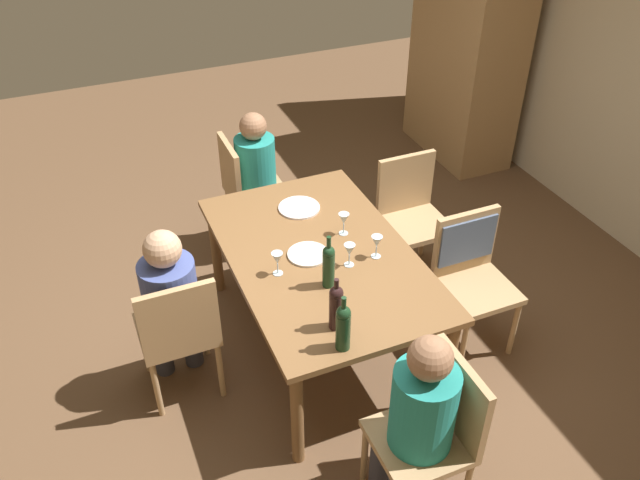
# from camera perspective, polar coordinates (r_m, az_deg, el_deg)

# --- Properties ---
(ground_plane) EXTENTS (10.00, 10.00, 0.00)m
(ground_plane) POSITION_cam_1_polar(r_m,az_deg,el_deg) (4.47, -0.00, -8.79)
(ground_plane) COLOR brown
(armoire_cabinet) EXTENTS (1.18, 0.62, 2.18)m
(armoire_cabinet) POSITION_cam_1_polar(r_m,az_deg,el_deg) (6.35, 12.74, 16.47)
(armoire_cabinet) COLOR #A87F51
(armoire_cabinet) RESTS_ON ground_plane
(dining_table) EXTENTS (1.73, 1.07, 0.75)m
(dining_table) POSITION_cam_1_polar(r_m,az_deg,el_deg) (4.02, -0.00, -2.05)
(dining_table) COLOR brown
(dining_table) RESTS_ON ground_plane
(chair_right_end) EXTENTS (0.44, 0.44, 0.92)m
(chair_right_end) POSITION_cam_1_polar(r_m,az_deg,el_deg) (3.38, 9.99, -15.65)
(chair_right_end) COLOR tan
(chair_right_end) RESTS_ON ground_plane
(chair_left_end) EXTENTS (0.44, 0.44, 0.92)m
(chair_left_end) POSITION_cam_1_polar(r_m,az_deg,el_deg) (5.04, -6.44, 4.62)
(chair_left_end) COLOR tan
(chair_left_end) RESTS_ON ground_plane
(chair_near) EXTENTS (0.44, 0.44, 0.92)m
(chair_near) POSITION_cam_1_polar(r_m,az_deg,el_deg) (3.87, -12.20, -7.59)
(chair_near) COLOR tan
(chair_near) RESTS_ON ground_plane
(chair_far_right) EXTENTS (0.46, 0.44, 0.92)m
(chair_far_right) POSITION_cam_1_polar(r_m,az_deg,el_deg) (4.26, 12.85, -1.84)
(chair_far_right) COLOR tan
(chair_far_right) RESTS_ON ground_plane
(chair_far_left) EXTENTS (0.44, 0.44, 0.92)m
(chair_far_left) POSITION_cam_1_polar(r_m,az_deg,el_deg) (4.79, 7.92, 2.61)
(chair_far_left) COLOR tan
(chair_far_left) RESTS_ON ground_plane
(person_woman_host) EXTENTS (0.31, 0.36, 1.15)m
(person_woman_host) POSITION_cam_1_polar(r_m,az_deg,el_deg) (3.23, 8.46, -14.93)
(person_woman_host) COLOR #33333D
(person_woman_host) RESTS_ON ground_plane
(person_man_bearded) EXTENTS (0.30, 0.35, 1.12)m
(person_man_bearded) POSITION_cam_1_polar(r_m,az_deg,el_deg) (5.01, -5.30, 6.04)
(person_man_bearded) COLOR #33333D
(person_man_bearded) RESTS_ON ground_plane
(person_man_guest) EXTENTS (0.36, 0.32, 1.15)m
(person_man_guest) POSITION_cam_1_polar(r_m,az_deg,el_deg) (3.86, -12.82, -5.10)
(person_man_guest) COLOR #33333D
(person_man_guest) RESTS_ON ground_plane
(wine_bottle_tall_green) EXTENTS (0.08, 0.08, 0.33)m
(wine_bottle_tall_green) POSITION_cam_1_polar(r_m,az_deg,el_deg) (3.28, 2.02, -7.48)
(wine_bottle_tall_green) COLOR #19381E
(wine_bottle_tall_green) RESTS_ON dining_table
(wine_bottle_dark_red) EXTENTS (0.07, 0.07, 0.34)m
(wine_bottle_dark_red) POSITION_cam_1_polar(r_m,az_deg,el_deg) (3.65, 0.75, -2.15)
(wine_bottle_dark_red) COLOR #19381E
(wine_bottle_dark_red) RESTS_ON dining_table
(wine_bottle_short_olive) EXTENTS (0.07, 0.07, 0.32)m
(wine_bottle_short_olive) POSITION_cam_1_polar(r_m,az_deg,el_deg) (3.39, 1.41, -5.74)
(wine_bottle_short_olive) COLOR black
(wine_bottle_short_olive) RESTS_ON dining_table
(wine_glass_near_left) EXTENTS (0.07, 0.07, 0.15)m
(wine_glass_near_left) POSITION_cam_1_polar(r_m,az_deg,el_deg) (3.76, -3.73, -1.66)
(wine_glass_near_left) COLOR silver
(wine_glass_near_left) RESTS_ON dining_table
(wine_glass_centre) EXTENTS (0.07, 0.07, 0.15)m
(wine_glass_centre) POSITION_cam_1_polar(r_m,az_deg,el_deg) (3.82, 2.57, -0.93)
(wine_glass_centre) COLOR silver
(wine_glass_centre) RESTS_ON dining_table
(wine_glass_near_right) EXTENTS (0.07, 0.07, 0.15)m
(wine_glass_near_right) POSITION_cam_1_polar(r_m,az_deg,el_deg) (3.90, 4.95, -0.20)
(wine_glass_near_right) COLOR silver
(wine_glass_near_right) RESTS_ON dining_table
(wine_glass_far) EXTENTS (0.07, 0.07, 0.15)m
(wine_glass_far) POSITION_cam_1_polar(r_m,az_deg,el_deg) (4.08, 2.08, 1.78)
(wine_glass_far) COLOR silver
(wine_glass_far) RESTS_ON dining_table
(dinner_plate_host) EXTENTS (0.28, 0.28, 0.01)m
(dinner_plate_host) POSITION_cam_1_polar(r_m,az_deg,el_deg) (4.37, -1.83, 2.82)
(dinner_plate_host) COLOR white
(dinner_plate_host) RESTS_ON dining_table
(dinner_plate_guest_left) EXTENTS (0.25, 0.25, 0.01)m
(dinner_plate_guest_left) POSITION_cam_1_polar(r_m,az_deg,el_deg) (3.95, -1.05, -1.24)
(dinner_plate_guest_left) COLOR silver
(dinner_plate_guest_left) RESTS_ON dining_table
(handbag) EXTENTS (0.17, 0.30, 0.22)m
(handbag) POSITION_cam_1_polar(r_m,az_deg,el_deg) (4.75, 10.08, -4.36)
(handbag) COLOR brown
(handbag) RESTS_ON ground_plane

